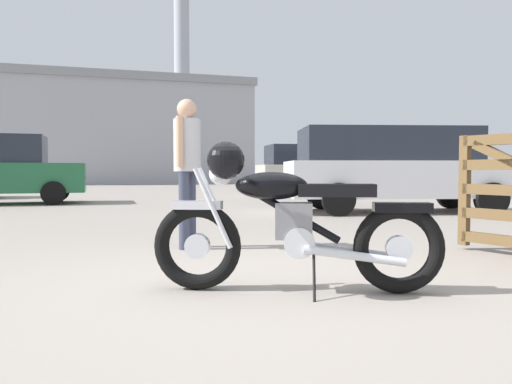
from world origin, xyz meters
name	(u,v)px	position (x,y,z in m)	size (l,w,h in m)	color
ground_plane	(270,289)	(0.00, 0.00, 0.00)	(80.00, 80.00, 0.00)	gray
vintage_motorcycle	(289,224)	(0.10, -0.14, 0.49)	(2.01, 0.83, 1.07)	black
bystander	(187,157)	(-0.38, 2.08, 1.02)	(0.30, 0.41, 1.66)	#383D51
white_estate_far	(2,169)	(-4.22, 10.67, 0.92)	(3.99, 2.00, 1.78)	black
dark_sedan_left	(323,168)	(5.52, 12.97, 0.94)	(4.79, 2.17, 1.74)	black
red_hatchback_near	(395,167)	(4.35, 5.95, 0.94)	(4.94, 2.60, 1.74)	black
industrial_building	(125,132)	(-1.33, 33.24, 3.54)	(16.98, 10.90, 13.60)	#9EA0A8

